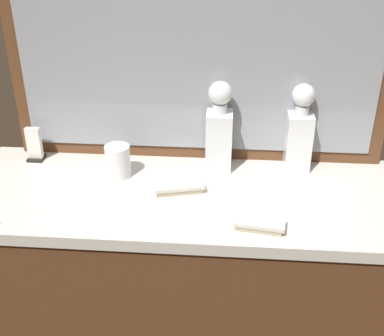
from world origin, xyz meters
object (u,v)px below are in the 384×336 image
(silver_brush_right, at_px, (260,224))
(napkin_holder, at_px, (35,146))
(crystal_tumbler_front, at_px, (118,162))
(silver_brush_center, at_px, (179,188))
(crystal_decanter_front, at_px, (299,135))
(crystal_decanter_far_right, at_px, (219,135))

(silver_brush_right, height_order, napkin_holder, napkin_holder)
(crystal_tumbler_front, xyz_separation_m, silver_brush_center, (0.19, -0.08, -0.03))
(crystal_decanter_front, bearing_deg, silver_brush_right, -110.37)
(crystal_decanter_far_right, relative_size, crystal_tumbler_front, 2.85)
(silver_brush_center, relative_size, napkin_holder, 1.39)
(crystal_decanter_far_right, distance_m, silver_brush_center, 0.22)
(crystal_tumbler_front, relative_size, silver_brush_right, 0.72)
(silver_brush_right, distance_m, napkin_holder, 0.78)
(crystal_decanter_front, height_order, silver_brush_center, crystal_decanter_front)
(silver_brush_right, bearing_deg, crystal_decanter_front, 69.63)
(crystal_decanter_front, height_order, crystal_tumbler_front, crystal_decanter_front)
(crystal_decanter_front, xyz_separation_m, crystal_decanter_far_right, (-0.24, -0.02, 0.00))
(crystal_decanter_far_right, relative_size, silver_brush_center, 1.85)
(crystal_decanter_far_right, height_order, crystal_tumbler_front, crystal_decanter_far_right)
(crystal_decanter_front, distance_m, silver_brush_right, 0.38)
(silver_brush_center, bearing_deg, crystal_decanter_front, 27.00)
(silver_brush_right, relative_size, napkin_holder, 1.25)
(crystal_decanter_front, xyz_separation_m, crystal_tumbler_front, (-0.54, -0.10, -0.07))
(silver_brush_right, xyz_separation_m, napkin_holder, (-0.71, 0.33, 0.03))
(crystal_decanter_far_right, distance_m, silver_brush_right, 0.36)
(silver_brush_center, bearing_deg, crystal_tumbler_front, 156.80)
(crystal_decanter_front, bearing_deg, crystal_tumbler_front, -170.00)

